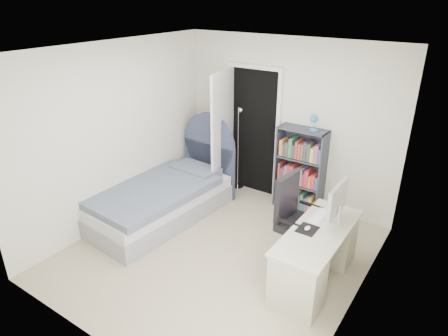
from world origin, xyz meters
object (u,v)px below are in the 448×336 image
Objects in this scene: nightstand at (217,165)px; office_chair at (295,216)px; bookcase at (300,172)px; bed at (166,197)px; desk at (317,254)px; floor_lamp at (239,156)px.

nightstand is 0.55× the size of office_chair.
bookcase is (1.43, 0.11, 0.20)m from nightstand.
bed is 1.61× the size of desk.
bed reaches higher than desk.
nightstand is 0.40× the size of bookcase.
bed is 2.02m from bookcase.
floor_lamp is 2.05m from office_chair.
office_chair is at bearing -68.22° from bookcase.
bed is 3.73× the size of nightstand.
floor_lamp is at bearing 177.85° from bookcase.
nightstand is at bearing 149.91° from office_chair.
desk is at bearing -31.67° from office_chair.
bookcase is (1.11, -0.04, 0.02)m from floor_lamp.
bookcase is at bearing 120.93° from desk.
bookcase reaches higher than office_chair.
nightstand is at bearing 86.54° from bed.
office_chair is at bearing -30.09° from nightstand.
floor_lamp is 1.11m from bookcase.
bed is 1.21m from nightstand.
floor_lamp reaches higher than nightstand.
nightstand is 2.68m from desk.
bed reaches higher than nightstand.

